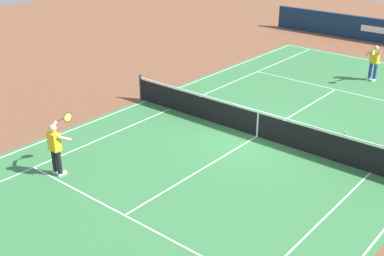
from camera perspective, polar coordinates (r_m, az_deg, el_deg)
ground_plane at (r=17.65m, az=7.52°, el=-0.96°), size 60.00×60.00×0.00m
court_slab at (r=17.65m, az=7.52°, el=-0.95°), size 24.20×11.40×0.00m
court_line_markings at (r=17.65m, az=7.52°, el=-0.95°), size 23.85×11.05×0.01m
tennis_net at (r=17.45m, az=7.60°, el=0.51°), size 0.10×11.70×1.08m
tennis_player_near at (r=15.23m, az=-15.46°, el=-2.04°), size 1.07×0.78×1.70m
tennis_player_far at (r=24.51m, az=20.28°, el=7.27°), size 1.13×0.77×1.70m
tennis_ball at (r=18.53m, az=17.31°, el=-0.53°), size 0.07×0.07×0.07m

